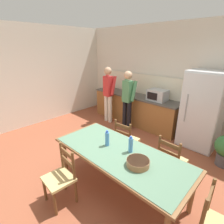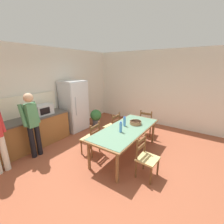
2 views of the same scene
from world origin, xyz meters
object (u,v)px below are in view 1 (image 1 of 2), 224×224
(chair_side_near_left, at_px, (61,177))
(microwave, at_px, (157,95))
(chair_side_far_left, at_px, (126,140))
(person_at_counter, at_px, (128,98))
(refrigerator, at_px, (202,111))
(chair_side_far_right, at_px, (171,160))
(serving_bowl, at_px, (138,162))
(bottle_off_centre, at_px, (131,145))
(person_at_sink, at_px, (108,92))
(bottle_near_centre, at_px, (107,139))
(dining_table, at_px, (120,156))

(chair_side_near_left, bearing_deg, microwave, 98.77)
(chair_side_far_left, height_order, person_at_counter, person_at_counter)
(refrigerator, distance_m, chair_side_far_right, 1.70)
(serving_bowl, bearing_deg, bottle_off_centre, 146.10)
(chair_side_far_right, bearing_deg, person_at_sink, -20.26)
(chair_side_near_left, bearing_deg, person_at_counter, 112.43)
(person_at_counter, bearing_deg, chair_side_far_left, -141.16)
(microwave, distance_m, bottle_near_centre, 2.49)
(chair_side_far_right, bearing_deg, microwave, -48.99)
(refrigerator, xyz_separation_m, serving_bowl, (0.00, -2.48, -0.10))
(bottle_near_centre, height_order, serving_bowl, bottle_near_centre)
(microwave, height_order, dining_table, microwave)
(bottle_near_centre, xyz_separation_m, serving_bowl, (0.68, -0.07, -0.07))
(microwave, distance_m, dining_table, 2.58)
(person_at_sink, relative_size, person_at_counter, 1.02)
(person_at_sink, bearing_deg, person_at_counter, -91.46)
(microwave, height_order, serving_bowl, microwave)
(bottle_near_centre, height_order, bottle_off_centre, same)
(microwave, distance_m, chair_side_near_left, 3.27)
(dining_table, relative_size, person_at_sink, 1.31)
(chair_side_far_left, xyz_separation_m, chair_side_far_right, (1.01, 0.01, 0.00))
(serving_bowl, height_order, chair_side_far_right, chair_side_far_right)
(bottle_off_centre, bearing_deg, person_at_sink, 142.20)
(microwave, bearing_deg, chair_side_near_left, -84.65)
(refrigerator, xyz_separation_m, person_at_sink, (-2.61, -0.48, 0.06))
(person_at_sink, bearing_deg, chair_side_near_left, -147.62)
(bottle_off_centre, bearing_deg, chair_side_far_right, 59.28)
(microwave, height_order, chair_side_near_left, microwave)
(refrigerator, distance_m, microwave, 1.20)
(microwave, xyz_separation_m, chair_side_near_left, (0.30, -3.20, -0.61))
(dining_table, height_order, chair_side_near_left, chair_side_near_left)
(microwave, bearing_deg, bottle_near_centre, -77.94)
(bottle_off_centre, relative_size, chair_side_far_right, 0.30)
(bottle_off_centre, distance_m, person_at_counter, 2.36)
(serving_bowl, bearing_deg, person_at_counter, 132.68)
(chair_side_far_right, xyz_separation_m, person_at_sink, (-2.72, 1.15, 0.53))
(dining_table, xyz_separation_m, chair_side_far_left, (-0.51, 0.77, -0.24))
(refrigerator, bearing_deg, microwave, 179.10)
(bottle_off_centre, xyz_separation_m, serving_bowl, (0.28, -0.19, -0.07))
(dining_table, distance_m, chair_side_far_left, 0.96)
(chair_side_near_left, distance_m, person_at_counter, 2.88)
(serving_bowl, bearing_deg, chair_side_far_left, 137.20)
(person_at_sink, bearing_deg, refrigerator, -79.59)
(person_at_counter, bearing_deg, dining_table, -143.21)
(serving_bowl, bearing_deg, dining_table, 170.02)
(microwave, distance_m, person_at_counter, 0.82)
(bottle_near_centre, distance_m, chair_side_far_right, 1.19)
(chair_side_far_left, xyz_separation_m, person_at_counter, (-0.92, 1.14, 0.51))
(bottle_near_centre, height_order, person_at_counter, person_at_counter)
(refrigerator, distance_m, person_at_counter, 1.89)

